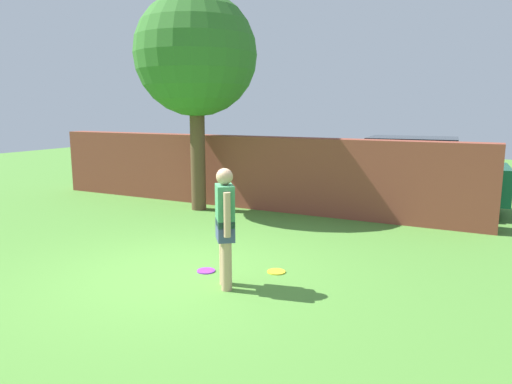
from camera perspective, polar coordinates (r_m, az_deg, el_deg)
The scene contains 7 objects.
ground_plane at distance 6.98m, azimuth -9.13°, elevation -9.92°, with size 40.00×40.00×0.00m, color #4C8433.
brick_wall at distance 11.45m, azimuth -1.55°, elevation 2.52°, with size 11.25×0.50×1.73m, color brown.
tree at distance 11.13m, azimuth -7.38°, elevation 16.18°, with size 2.80×2.80×5.00m.
person at distance 6.19m, azimuth -3.81°, elevation -3.73°, with size 0.39×0.45×1.62m.
car at distance 11.79m, azimuth 18.38°, elevation 2.20°, with size 4.30×2.14×1.72m.
frisbee_purple at distance 7.05m, azimuth -6.13°, elevation -9.55°, with size 0.27×0.27×0.02m, color purple.
frisbee_yellow at distance 6.99m, azimuth 2.50°, elevation -9.70°, with size 0.27×0.27×0.02m, color yellow.
Camera 1 is at (3.89, -5.29, 2.37)m, focal length 32.72 mm.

